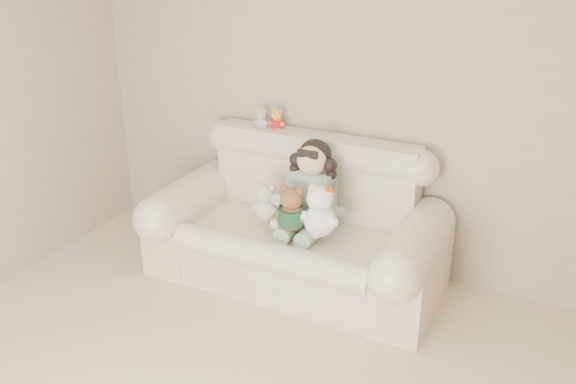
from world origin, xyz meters
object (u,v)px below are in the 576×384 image
at_px(brown_teddy, 292,204).
at_px(white_cat, 320,206).
at_px(seated_child, 312,185).
at_px(cream_teddy, 266,199).
at_px(sofa, 294,217).

xyz_separation_m(brown_teddy, white_cat, (0.20, 0.01, 0.03)).
bearing_deg(brown_teddy, seated_child, 64.26).
relative_size(seated_child, brown_teddy, 1.73).
bearing_deg(white_cat, brown_teddy, 158.18).
xyz_separation_m(brown_teddy, cream_teddy, (-0.23, 0.06, -0.03)).
bearing_deg(brown_teddy, sofa, 94.17).
distance_m(brown_teddy, cream_teddy, 0.24).
height_order(sofa, white_cat, sofa).
distance_m(seated_child, brown_teddy, 0.25).
relative_size(sofa, brown_teddy, 5.46).
relative_size(brown_teddy, white_cat, 0.87).
bearing_deg(sofa, white_cat, -29.40).
bearing_deg(white_cat, seated_child, 101.13).
distance_m(sofa, cream_teddy, 0.25).
distance_m(sofa, brown_teddy, 0.25).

